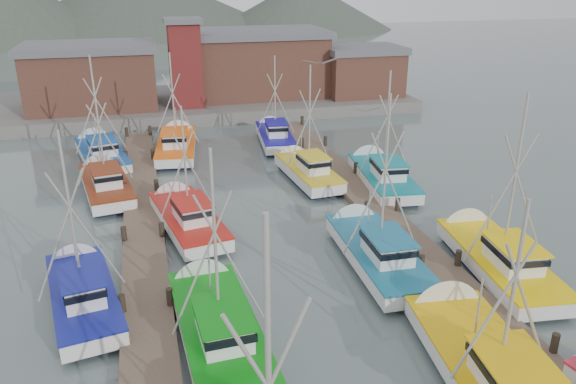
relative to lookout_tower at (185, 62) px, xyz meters
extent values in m
plane|color=#536462|center=(2.00, -33.00, -5.55)|extent=(260.00, 260.00, 0.00)
cube|color=#4C3C2F|center=(-5.00, -29.00, -5.35)|extent=(2.20, 46.00, 0.40)
cylinder|color=black|center=(-6.00, -35.00, -5.10)|extent=(0.30, 0.30, 1.50)
cylinder|color=black|center=(-6.00, -28.00, -5.10)|extent=(0.30, 0.30, 1.50)
cylinder|color=black|center=(-6.00, -21.00, -5.10)|extent=(0.30, 0.30, 1.50)
cylinder|color=black|center=(-6.00, -14.00, -5.10)|extent=(0.30, 0.30, 1.50)
cylinder|color=black|center=(-6.00, -7.00, -5.10)|extent=(0.30, 0.30, 1.50)
cylinder|color=black|center=(-4.00, -35.00, -5.10)|extent=(0.30, 0.30, 1.50)
cylinder|color=black|center=(-4.00, -28.00, -5.10)|extent=(0.30, 0.30, 1.50)
cylinder|color=black|center=(-4.00, -21.00, -5.10)|extent=(0.30, 0.30, 1.50)
cylinder|color=black|center=(-4.00, -14.00, -5.10)|extent=(0.30, 0.30, 1.50)
cylinder|color=black|center=(-4.00, -7.00, -5.10)|extent=(0.30, 0.30, 1.50)
cube|color=#4C3C2F|center=(9.00, -29.00, -5.35)|extent=(2.20, 46.00, 0.40)
cylinder|color=black|center=(8.00, -42.00, -5.10)|extent=(0.30, 0.30, 1.50)
cylinder|color=black|center=(8.00, -35.00, -5.10)|extent=(0.30, 0.30, 1.50)
cylinder|color=black|center=(8.00, -28.00, -5.10)|extent=(0.30, 0.30, 1.50)
cylinder|color=black|center=(8.00, -21.00, -5.10)|extent=(0.30, 0.30, 1.50)
cylinder|color=black|center=(8.00, -14.00, -5.10)|extent=(0.30, 0.30, 1.50)
cylinder|color=black|center=(8.00, -7.00, -5.10)|extent=(0.30, 0.30, 1.50)
cylinder|color=black|center=(10.00, -42.00, -5.10)|extent=(0.30, 0.30, 1.50)
cylinder|color=black|center=(10.00, -35.00, -5.10)|extent=(0.30, 0.30, 1.50)
cylinder|color=black|center=(10.00, -28.00, -5.10)|extent=(0.30, 0.30, 1.50)
cylinder|color=black|center=(10.00, -21.00, -5.10)|extent=(0.30, 0.30, 1.50)
cylinder|color=black|center=(10.00, -14.00, -5.10)|extent=(0.30, 0.30, 1.50)
cylinder|color=black|center=(10.00, -7.00, -5.10)|extent=(0.30, 0.30, 1.50)
cube|color=slate|center=(2.00, 4.00, -4.95)|extent=(44.00, 16.00, 1.20)
cube|color=brown|center=(-9.00, 2.00, -1.60)|extent=(12.00, 8.00, 5.50)
cube|color=slate|center=(-9.00, 2.00, 1.50)|extent=(12.72, 8.48, 0.70)
cube|color=brown|center=(8.00, 4.00, -1.25)|extent=(14.00, 9.00, 6.20)
cube|color=slate|center=(8.00, 4.00, 2.20)|extent=(14.84, 9.54, 0.70)
cube|color=brown|center=(19.00, 1.00, -2.10)|extent=(8.00, 6.00, 4.50)
cube|color=slate|center=(19.00, 1.00, 0.50)|extent=(8.48, 6.36, 0.70)
cube|color=maroon|center=(0.00, 0.00, -0.35)|extent=(3.00, 3.00, 8.00)
cube|color=slate|center=(0.00, 0.00, 3.90)|extent=(3.60, 3.60, 0.50)
cone|color=#4A5547|center=(-3.00, 97.00, -5.55)|extent=(140.00, 140.00, 30.00)
cone|color=#4A5547|center=(37.00, 87.00, -5.55)|extent=(90.00, 90.00, 24.00)
cube|color=white|center=(6.72, -43.07, -4.85)|extent=(4.28, 10.06, 0.80)
cube|color=#EAB406|center=(6.72, -43.07, -4.47)|extent=(4.38, 10.16, 0.10)
cone|color=white|center=(7.28, -38.22, -5.00)|extent=(3.16, 1.44, 3.05)
cube|color=white|center=(6.59, -44.23, -3.90)|extent=(2.29, 3.13, 1.10)
cube|color=black|center=(6.59, -44.23, -3.67)|extent=(2.45, 3.44, 0.28)
cube|color=#EAB406|center=(6.59, -44.23, -3.31)|extent=(2.60, 3.65, 0.07)
cylinder|color=#A3A095|center=(6.70, -43.26, -1.21)|extent=(0.15, 0.15, 6.48)
cylinder|color=#A3A095|center=(6.08, -43.19, -1.97)|extent=(2.33, 0.37, 5.08)
cylinder|color=#A3A095|center=(7.32, -43.33, -1.97)|extent=(2.33, 0.37, 5.08)
cylinder|color=#A3A095|center=(6.92, -41.32, -3.25)|extent=(0.09, 0.09, 2.72)
cube|color=black|center=(-2.26, -37.88, -5.50)|extent=(2.96, 7.87, 0.70)
cube|color=white|center=(-2.26, -37.88, -4.85)|extent=(3.36, 8.95, 0.80)
cube|color=#08840F|center=(-2.26, -37.88, -4.47)|extent=(3.45, 9.04, 0.10)
cone|color=white|center=(-2.51, -33.49, -5.00)|extent=(2.81, 1.25, 2.75)
cube|color=white|center=(-2.20, -38.93, -3.90)|extent=(1.92, 2.74, 1.10)
cube|color=black|center=(-2.20, -38.93, -3.67)|extent=(2.05, 3.01, 0.28)
cube|color=#08840F|center=(-2.20, -38.93, -3.31)|extent=(2.18, 3.19, 0.07)
cylinder|color=#A3A095|center=(-2.25, -38.06, -0.84)|extent=(0.13, 0.13, 7.22)
cylinder|color=#A3A095|center=(-2.81, -38.09, -1.69)|extent=(2.58, 0.24, 5.64)
cylinder|color=#A3A095|center=(-1.69, -38.02, -1.69)|extent=(2.58, 0.24, 5.64)
cylinder|color=#A3A095|center=(-2.35, -36.30, -3.25)|extent=(0.08, 0.08, 2.46)
cube|color=black|center=(6.39, -33.52, -5.50)|extent=(2.71, 7.74, 0.70)
cube|color=white|center=(6.39, -33.52, -4.85)|extent=(3.08, 8.79, 0.80)
cube|color=#186C8B|center=(6.39, -33.52, -4.47)|extent=(3.17, 8.88, 0.10)
cone|color=white|center=(6.51, -29.17, -5.00)|extent=(2.75, 1.17, 2.72)
cube|color=white|center=(6.36, -34.57, -3.90)|extent=(1.83, 2.66, 1.10)
cube|color=black|center=(6.36, -34.57, -3.67)|extent=(1.95, 2.93, 0.28)
cube|color=#186C8B|center=(6.36, -34.57, -3.31)|extent=(2.07, 3.10, 0.07)
cylinder|color=#A3A095|center=(6.39, -33.70, -0.56)|extent=(0.12, 0.12, 7.79)
cylinder|color=#A3A095|center=(5.83, -33.68, -1.47)|extent=(2.78, 0.17, 6.09)
cylinder|color=#A3A095|center=(6.95, -33.71, -1.47)|extent=(2.78, 0.17, 6.09)
cylinder|color=#A3A095|center=(6.44, -31.95, -3.25)|extent=(0.07, 0.07, 2.43)
cube|color=black|center=(-7.65, -33.89, -5.50)|extent=(3.41, 7.10, 0.70)
cube|color=white|center=(-7.65, -33.89, -4.85)|extent=(3.87, 8.06, 0.80)
cube|color=navy|center=(-7.65, -33.89, -4.47)|extent=(3.96, 8.15, 0.10)
cone|color=white|center=(-8.35, -30.08, -5.00)|extent=(2.57, 1.52, 2.41)
cube|color=white|center=(-7.48, -34.80, -3.90)|extent=(1.95, 2.57, 1.10)
cube|color=black|center=(-7.48, -34.80, -3.67)|extent=(2.09, 2.81, 0.28)
cube|color=navy|center=(-7.48, -34.80, -3.31)|extent=(2.22, 2.98, 0.07)
cylinder|color=#A3A095|center=(-7.62, -34.04, -0.87)|extent=(0.14, 0.14, 7.17)
cylinder|color=#A3A095|center=(-8.15, -34.13, -1.71)|extent=(2.53, 0.55, 5.60)
cylinder|color=#A3A095|center=(-7.10, -33.94, -1.71)|extent=(2.53, 0.55, 5.60)
cylinder|color=#A3A095|center=(-7.90, -32.52, -3.25)|extent=(0.08, 0.08, 2.32)
cube|color=black|center=(11.85, -35.72, -5.50)|extent=(3.39, 7.95, 0.70)
cube|color=white|center=(11.85, -35.72, -4.85)|extent=(3.85, 9.04, 0.80)
cube|color=#FFD102|center=(11.85, -35.72, -4.47)|extent=(3.95, 9.13, 0.10)
cone|color=white|center=(12.34, -31.37, -5.00)|extent=(2.88, 1.40, 2.77)
cube|color=white|center=(11.73, -36.77, -3.90)|extent=(2.07, 2.81, 1.10)
cube|color=black|center=(11.73, -36.77, -3.67)|extent=(2.22, 3.09, 0.28)
cube|color=#FFD102|center=(11.73, -36.77, -3.31)|extent=(2.35, 3.28, 0.07)
cylinder|color=#A3A095|center=(11.83, -35.90, -0.46)|extent=(0.14, 0.14, 7.98)
cylinder|color=#A3A095|center=(11.25, -35.83, -1.40)|extent=(2.84, 0.41, 6.24)
cylinder|color=#A3A095|center=(12.42, -35.96, -1.40)|extent=(2.84, 0.41, 6.24)
cylinder|color=#A3A095|center=(12.03, -34.16, -3.25)|extent=(0.08, 0.08, 2.57)
cube|color=black|center=(-2.46, -26.85, -5.50)|extent=(3.61, 7.52, 0.70)
cube|color=white|center=(-2.46, -26.85, -4.85)|extent=(4.10, 8.54, 0.80)
cube|color=red|center=(-2.46, -26.85, -4.47)|extent=(4.20, 8.64, 0.10)
cone|color=white|center=(-3.20, -22.82, -5.00)|extent=(2.72, 1.54, 2.56)
cube|color=white|center=(-2.29, -27.82, -3.90)|extent=(2.07, 2.72, 1.10)
cube|color=black|center=(-2.29, -27.82, -3.67)|extent=(2.22, 2.98, 0.28)
cube|color=red|center=(-2.29, -27.82, -3.31)|extent=(2.35, 3.16, 0.07)
cylinder|color=#A3A095|center=(-2.43, -27.02, -1.32)|extent=(0.13, 0.13, 6.26)
cylinder|color=#A3A095|center=(-2.95, -27.11, -2.06)|extent=(2.22, 0.49, 4.90)
cylinder|color=#A3A095|center=(-1.92, -26.92, -2.06)|extent=(2.22, 0.49, 4.90)
cylinder|color=#A3A095|center=(-2.73, -25.40, -3.25)|extent=(0.08, 0.08, 2.29)
cube|color=black|center=(6.49, -20.77, -5.50)|extent=(2.74, 6.89, 0.70)
cube|color=white|center=(6.49, -20.77, -4.85)|extent=(3.12, 7.83, 0.80)
cube|color=yellow|center=(6.49, -20.77, -4.47)|extent=(3.20, 7.91, 0.10)
cone|color=white|center=(6.17, -16.96, -5.00)|extent=(2.47, 1.29, 2.39)
cube|color=white|center=(6.57, -21.69, -3.90)|extent=(1.73, 2.42, 1.10)
cube|color=black|center=(6.57, -21.69, -3.67)|extent=(1.85, 2.65, 0.28)
cube|color=yellow|center=(6.57, -21.69, -3.31)|extent=(1.96, 2.81, 0.07)
cylinder|color=#A3A095|center=(6.50, -20.93, -0.89)|extent=(0.12, 0.12, 7.12)
cylinder|color=#A3A095|center=(6.02, -20.97, -1.73)|extent=(2.53, 0.29, 5.56)
cylinder|color=#A3A095|center=(6.99, -20.89, -1.73)|extent=(2.53, 0.29, 5.56)
cylinder|color=#A3A095|center=(6.38, -19.40, -3.25)|extent=(0.07, 0.07, 2.14)
cube|color=black|center=(-7.24, -19.91, -5.50)|extent=(3.49, 7.47, 0.70)
cube|color=white|center=(-7.24, -19.91, -4.85)|extent=(3.97, 8.49, 0.80)
cube|color=maroon|center=(-7.24, -19.91, -4.47)|extent=(4.06, 8.58, 0.10)
cone|color=white|center=(-7.92, -15.89, -5.00)|extent=(2.69, 1.51, 2.55)
cube|color=white|center=(-7.08, -20.87, -3.90)|extent=(2.03, 2.69, 1.10)
cube|color=black|center=(-7.08, -20.87, -3.67)|extent=(2.17, 2.95, 0.28)
cube|color=maroon|center=(-7.08, -20.87, -3.31)|extent=(2.30, 3.12, 0.07)
cylinder|color=#A3A095|center=(-7.21, -20.07, -1.12)|extent=(0.14, 0.14, 6.66)
cylinder|color=#A3A095|center=(-7.76, -20.16, -1.90)|extent=(2.37, 0.49, 5.21)
cylinder|color=#A3A095|center=(-6.66, -19.98, -1.90)|extent=(2.37, 0.49, 5.21)
cylinder|color=#A3A095|center=(-7.48, -18.46, -3.25)|extent=(0.08, 0.08, 2.45)
cube|color=black|center=(11.20, -23.06, -5.50)|extent=(3.34, 7.76, 0.70)
cube|color=white|center=(11.20, -23.06, -4.85)|extent=(3.79, 8.81, 0.80)
cube|color=#077B85|center=(11.20, -23.06, -4.47)|extent=(3.88, 8.91, 0.10)
cone|color=white|center=(11.70, -18.82, -5.00)|extent=(2.81, 1.41, 2.70)
cube|color=white|center=(11.08, -24.08, -3.90)|extent=(2.03, 2.75, 1.10)
cube|color=black|center=(11.08, -24.08, -3.67)|extent=(2.17, 3.02, 0.28)
cube|color=#077B85|center=(11.08, -24.08, -3.31)|extent=(2.30, 3.20, 0.07)
cylinder|color=#A3A095|center=(11.18, -23.23, -0.98)|extent=(0.14, 0.14, 6.93)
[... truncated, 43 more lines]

